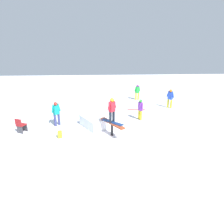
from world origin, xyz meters
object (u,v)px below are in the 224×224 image
bystander_blue (170,98)px  folding_chair (21,126)px  rail_feature (112,125)px  bystander_teal (56,112)px  main_rider_on_rail (112,111)px  bystander_purple (140,108)px  bystander_green (137,91)px  loose_snowboard_coral (136,110)px  backpack_on_snow (60,134)px

bystander_blue → folding_chair: size_ratio=1.80×
rail_feature → bystander_teal: 3.78m
folding_chair → main_rider_on_rail: bearing=-164.7°
bystander_purple → bystander_green: (-5.54, 1.00, 0.03)m
bystander_green → loose_snowboard_coral: 3.52m
rail_feature → bystander_blue: size_ratio=1.14×
bystander_teal → loose_snowboard_coral: 6.42m
main_rider_on_rail → bystander_teal: (-1.71, -3.36, -0.59)m
bystander_purple → backpack_on_snow: bearing=-79.8°
rail_feature → bystander_teal: bystander_teal is taller
rail_feature → main_rider_on_rail: size_ratio=1.31×
bystander_teal → folding_chair: bystander_teal is taller
rail_feature → bystander_green: bearing=127.0°
bystander_teal → backpack_on_snow: 1.95m
rail_feature → folding_chair: (-0.76, -5.19, -0.23)m
bystander_purple → bystander_green: 5.63m
bystander_green → loose_snowboard_coral: (3.33, -0.78, -0.83)m
bystander_purple → folding_chair: size_ratio=1.64×
rail_feature → bystander_blue: (-4.89, 5.26, 0.25)m
backpack_on_snow → loose_snowboard_coral: bearing=-58.4°
loose_snowboard_coral → bystander_purple: bearing=-90.6°
bystander_teal → loose_snowboard_coral: size_ratio=1.08×
backpack_on_snow → main_rider_on_rail: bearing=-99.0°
rail_feature → bystander_teal: bearing=-148.3°
backpack_on_snow → bystander_teal: bearing=6.6°
rail_feature → bystander_purple: 3.15m
main_rider_on_rail → bystander_green: bearing=113.7°
loose_snowboard_coral → backpack_on_snow: (4.56, -5.19, 0.16)m
folding_chair → bystander_purple: bearing=-144.3°
folding_chair → bystander_green: bearing=-115.8°
main_rider_on_rail → loose_snowboard_coral: main_rider_on_rail is taller
bystander_blue → bystander_teal: bearing=-107.7°
rail_feature → bystander_green: size_ratio=1.21×
bystander_purple → loose_snowboard_coral: bystander_purple is taller
main_rider_on_rail → bystander_green: 8.47m
main_rider_on_rail → bystander_purple: bearing=92.8°
bystander_blue → loose_snowboard_coral: bystander_blue is taller
folding_chair → backpack_on_snow: folding_chair is taller
bystander_teal → bystander_blue: bearing=157.2°
bystander_purple → backpack_on_snow: 5.54m
rail_feature → bystander_green: bystander_green is taller
bystander_blue → main_rider_on_rail: bearing=-85.0°
bystander_blue → folding_chair: bearing=-106.4°
bystander_purple → loose_snowboard_coral: 2.36m
main_rider_on_rail → bystander_green: (-7.85, 3.12, -0.61)m
folding_chair → loose_snowboard_coral: bearing=-129.8°
main_rider_on_rail → bystander_blue: bearing=88.3°
bystander_purple → folding_chair: bystander_purple is taller
bystander_purple → backpack_on_snow: (2.35, -4.98, -0.64)m
bystander_blue → loose_snowboard_coral: (0.37, -2.92, -0.88)m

